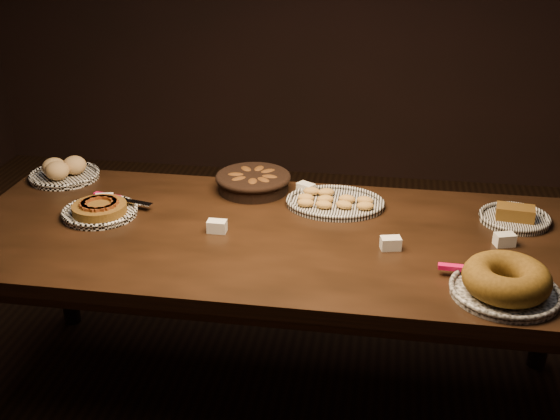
# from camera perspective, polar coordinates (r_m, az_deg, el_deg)

# --- Properties ---
(ground) EXTENTS (5.00, 5.00, 0.00)m
(ground) POSITION_cam_1_polar(r_m,az_deg,el_deg) (3.00, 0.01, -14.78)
(ground) COLOR black
(ground) RESTS_ON ground
(buffet_table) EXTENTS (2.40, 1.00, 0.75)m
(buffet_table) POSITION_cam_1_polar(r_m,az_deg,el_deg) (2.63, 0.01, -3.31)
(buffet_table) COLOR black
(buffet_table) RESTS_ON ground
(apple_tart_plate) EXTENTS (0.34, 0.29, 0.06)m
(apple_tart_plate) POSITION_cam_1_polar(r_m,az_deg,el_deg) (2.81, -14.42, 0.01)
(apple_tart_plate) COLOR white
(apple_tart_plate) RESTS_ON buffet_table
(madeleine_platter) EXTENTS (0.39, 0.32, 0.04)m
(madeleine_platter) POSITION_cam_1_polar(r_m,az_deg,el_deg) (2.81, 4.43, 0.66)
(madeleine_platter) COLOR black
(madeleine_platter) RESTS_ON buffet_table
(bundt_cake_plate) EXTENTS (0.37, 0.34, 0.11)m
(bundt_cake_plate) POSITION_cam_1_polar(r_m,az_deg,el_deg) (2.30, 17.87, -5.61)
(bundt_cake_plate) COLOR black
(bundt_cake_plate) RESTS_ON buffet_table
(croissant_basket) EXTENTS (0.33, 0.33, 0.08)m
(croissant_basket) POSITION_cam_1_polar(r_m,az_deg,el_deg) (2.94, -2.18, 2.41)
(croissant_basket) COLOR black
(croissant_basket) RESTS_ON buffet_table
(bread_roll_plate) EXTENTS (0.30, 0.30, 0.09)m
(bread_roll_plate) POSITION_cam_1_polar(r_m,az_deg,el_deg) (3.21, -17.21, 3.01)
(bread_roll_plate) COLOR white
(bread_roll_plate) RESTS_ON buffet_table
(loaf_plate) EXTENTS (0.27, 0.27, 0.06)m
(loaf_plate) POSITION_cam_1_polar(r_m,az_deg,el_deg) (2.82, 18.53, -0.53)
(loaf_plate) COLOR black
(loaf_plate) RESTS_ON buffet_table
(tent_cards) EXTENTS (1.62, 0.51, 0.04)m
(tent_cards) POSITION_cam_1_polar(r_m,az_deg,el_deg) (2.65, 1.55, -0.66)
(tent_cards) COLOR white
(tent_cards) RESTS_ON buffet_table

